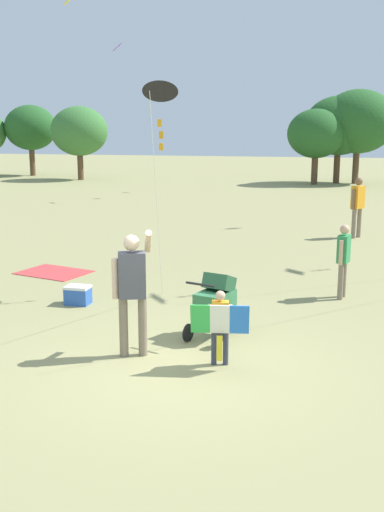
{
  "coord_description": "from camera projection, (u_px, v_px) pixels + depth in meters",
  "views": [
    {
      "loc": [
        2.07,
        -7.58,
        3.24
      ],
      "look_at": [
        -0.02,
        1.28,
        1.3
      ],
      "focal_mm": 42.66,
      "sensor_mm": 36.0,
      "label": 1
    }
  ],
  "objects": [
    {
      "name": "treeline_distant",
      "position": [
        257.0,
        127.0,
        35.8
      ],
      "size": [
        46.37,
        5.5,
        5.33
      ],
      "color": "brown",
      "rests_on": "ground"
    },
    {
      "name": "picnic_blanket",
      "position": [
        54.0,
        272.0,
        13.76
      ],
      "size": [
        1.74,
        1.46,
        0.02
      ],
      "primitive_type": "cube",
      "rotation": [
        0.0,
        0.0,
        -0.27
      ],
      "color": "#CC3D3D",
      "rests_on": "ground"
    },
    {
      "name": "kite_adult_black",
      "position": [
        160.0,
        93.0,
        11.22
      ],
      "size": [
        1.16,
        3.51,
        4.09
      ],
      "color": "black",
      "rests_on": "ground"
    },
    {
      "name": "ground_plane",
      "position": [
        172.0,
        367.0,
        8.36
      ],
      "size": [
        120.0,
        120.0,
        0.0
      ],
      "primitive_type": "plane",
      "color": "#938E5B"
    },
    {
      "name": "cooler_box",
      "position": [
        78.0,
        295.0,
        11.3
      ],
      "size": [
        0.45,
        0.33,
        0.35
      ],
      "color": "#2D5BB7",
      "rests_on": "ground"
    },
    {
      "name": "person_red_shirt",
      "position": [
        358.0,
        202.0,
        17.88
      ],
      "size": [
        0.42,
        0.49,
        1.79
      ],
      "color": "#7F705B",
      "rests_on": "ground"
    },
    {
      "name": "child_with_butterfly_kite",
      "position": [
        220.0,
        321.0,
        8.29
      ],
      "size": [
        0.8,
        0.4,
        1.06
      ],
      "color": "#33384C",
      "rests_on": "ground"
    },
    {
      "name": "stroller",
      "position": [
        216.0,
        300.0,
        9.45
      ],
      "size": [
        0.73,
        1.12,
        1.03
      ],
      "color": "black",
      "rests_on": "ground"
    },
    {
      "name": "person_adult_flyer",
      "position": [
        132.0,
        284.0,
        8.58
      ],
      "size": [
        0.58,
        0.66,
        1.85
      ],
      "color": "#7F705B",
      "rests_on": "ground"
    },
    {
      "name": "person_sitting_far",
      "position": [
        343.0,
        255.0,
        11.56
      ],
      "size": [
        0.27,
        0.45,
        1.43
      ],
      "color": "#7F705B",
      "rests_on": "ground"
    }
  ]
}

